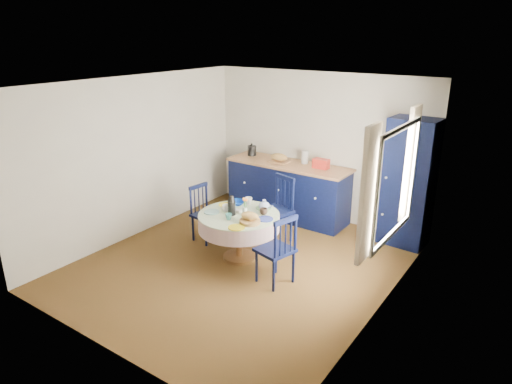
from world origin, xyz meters
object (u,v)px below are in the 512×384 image
chair_left (205,213)px  chair_far (277,209)px  mug_b (229,217)px  cobalt_bowl (238,203)px  mug_d (249,201)px  dining_table (240,222)px  mug_a (226,208)px  kitchen_counter (288,190)px  pantry_cabinet (409,183)px  chair_right (277,249)px  mug_c (264,211)px

chair_left → chair_far: chair_far is taller
mug_b → cobalt_bowl: 0.58m
chair_far → mug_d: chair_far is taller
dining_table → chair_left: size_ratio=1.30×
mug_a → cobalt_bowl: size_ratio=0.54×
dining_table → cobalt_bowl: bearing=130.7°
chair_far → mug_a: bearing=-93.5°
mug_a → mug_b: bearing=-45.8°
kitchen_counter → chair_left: (-0.57, -1.55, -0.05)m
chair_far → mug_b: (-0.10, -1.09, 0.21)m
cobalt_bowl → mug_a: bearing=-84.5°
chair_left → dining_table: bearing=-97.0°
mug_a → mug_d: (0.10, 0.41, 0.00)m
dining_table → chair_left: 0.87m
chair_left → pantry_cabinet: bearing=-50.1°
chair_right → mug_c: bearing=-117.1°
mug_d → cobalt_bowl: mug_d is taller
chair_right → mug_b: size_ratio=10.59×
chair_far → chair_right: size_ratio=1.06×
pantry_cabinet → chair_left: (-2.60, -1.65, -0.53)m
pantry_cabinet → chair_right: bearing=-111.0°
mug_d → cobalt_bowl: size_ratio=0.48×
pantry_cabinet → mug_b: (-1.77, -2.10, -0.24)m
kitchen_counter → cobalt_bowl: 1.49m
kitchen_counter → dining_table: (0.26, -1.77, 0.07)m
mug_a → mug_b: mug_a is taller
pantry_cabinet → cobalt_bowl: pantry_cabinet is taller
chair_far → mug_b: size_ratio=11.27×
cobalt_bowl → mug_d: bearing=40.5°
dining_table → mug_b: (-0.01, -0.24, 0.16)m
chair_right → mug_c: size_ratio=8.36×
chair_far → mug_d: 0.55m
kitchen_counter → mug_a: 1.79m
mug_b → chair_left: bearing=151.3°
chair_far → cobalt_bowl: size_ratio=4.53×
dining_table → mug_d: (-0.13, 0.40, 0.17)m
kitchen_counter → mug_b: bearing=-82.7°
kitchen_counter → mug_d: (0.13, -1.36, 0.24)m
chair_far → pantry_cabinet: bearing=47.9°
mug_a → mug_d: 0.43m
mug_d → cobalt_bowl: bearing=-139.5°
pantry_cabinet → dining_table: pantry_cabinet is taller
chair_left → chair_right: bearing=-99.2°
chair_left → chair_far: bearing=-48.1°
mug_a → cobalt_bowl: (-0.03, 0.31, -0.02)m
pantry_cabinet → mug_c: 2.25m
mug_b → dining_table: bearing=88.1°
chair_right → cobalt_bowl: (-1.05, 0.57, 0.23)m
kitchen_counter → mug_b: (0.25, -2.00, 0.23)m
mug_a → mug_c: bearing=21.5°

